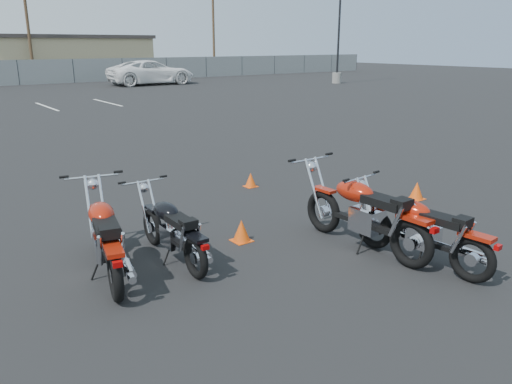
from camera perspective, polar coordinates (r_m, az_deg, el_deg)
ground at (r=7.53m, az=1.50°, el=-6.06°), size 120.00×120.00×0.00m
motorcycle_front_red at (r=6.71m, az=-16.77°, el=-5.03°), size 1.00×2.26×1.11m
motorcycle_second_black at (r=6.95m, az=-9.48°, el=-4.33°), size 0.77×1.99×0.97m
motorcycle_third_red at (r=7.39m, az=12.38°, el=-2.40°), size 0.94×2.43×1.19m
motorcycle_rear_red at (r=7.10m, az=18.40°, el=-4.19°), size 0.84×2.16×1.06m
training_cone_near at (r=10.50m, az=-0.62°, el=1.40°), size 0.25×0.25×0.30m
training_cone_far at (r=10.14m, az=17.89°, el=0.15°), size 0.29×0.29×0.34m
training_cone_extra at (r=7.61m, az=-1.67°, el=-4.43°), size 0.28×0.28×0.34m
light_pole_east at (r=39.80m, az=9.36°, el=15.87°), size 0.80×0.70×9.98m
tan_building_east at (r=51.50m, az=-21.10°, el=14.33°), size 14.40×9.40×3.70m
utility_pole_c at (r=45.68m, az=-24.68°, el=17.37°), size 1.80×0.24×9.00m
utility_pole_d at (r=53.58m, az=-4.89°, el=18.40°), size 1.80×0.24×9.00m
white_van at (r=38.82m, az=-11.92°, el=13.99°), size 3.16×7.43×2.79m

